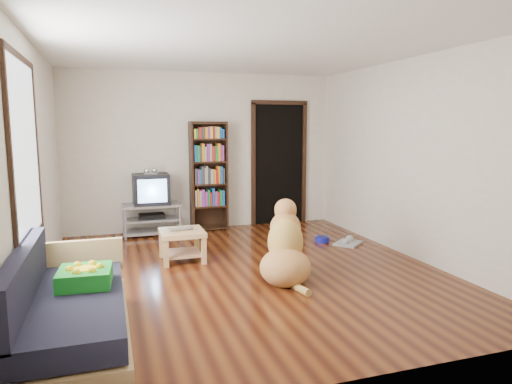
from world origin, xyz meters
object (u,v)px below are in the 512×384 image
object	(u,v)px
coffee_table	(182,239)
green_cushion	(85,277)
dog_bowl	(322,239)
sofa	(69,315)
tv_stand	(152,218)
grey_rag	(348,243)
crt_tv	(151,189)
dog	(285,250)
bookshelf	(208,170)
laptop	(182,230)

from	to	relation	value
coffee_table	green_cushion	bearing A→B (deg)	-120.47
dog_bowl	sofa	distance (m)	4.12
tv_stand	sofa	bearing A→B (deg)	-105.02
green_cushion	grey_rag	bearing A→B (deg)	32.39
dog_bowl	sofa	xyz separation A→B (m)	(-3.36, -2.37, 0.22)
green_cushion	tv_stand	size ratio (longest dim) A/B	0.46
tv_stand	crt_tv	bearing A→B (deg)	90.00
green_cushion	crt_tv	distance (m)	3.55
grey_rag	sofa	size ratio (longest dim) A/B	0.22
grey_rag	dog	distance (m)	1.85
dog_bowl	tv_stand	xyz separation A→B (m)	(-2.38, 1.26, 0.23)
grey_rag	bookshelf	xyz separation A→B (m)	(-1.73, 1.60, 0.99)
dog_bowl	coffee_table	distance (m)	2.19
dog	laptop	bearing A→B (deg)	134.58
grey_rag	tv_stand	distance (m)	3.09
tv_stand	dog	world-z (taller)	dog
crt_tv	dog	bearing A→B (deg)	-64.89
grey_rag	coffee_table	distance (m)	2.46
sofa	coffee_table	bearing A→B (deg)	59.53
sofa	dog	world-z (taller)	dog
dog_bowl	sofa	size ratio (longest dim) A/B	0.12
bookshelf	sofa	distance (m)	4.26
sofa	coffee_table	distance (m)	2.38
dog_bowl	dog	world-z (taller)	dog
grey_rag	sofa	xyz separation A→B (m)	(-3.66, -2.12, 0.25)
bookshelf	dog	xyz separation A→B (m)	(0.29, -2.73, -0.67)
dog_bowl	grey_rag	size ratio (longest dim) A/B	0.55
tv_stand	coffee_table	world-z (taller)	tv_stand
coffee_table	dog	xyz separation A→B (m)	(1.01, -1.05, 0.05)
dog	bookshelf	bearing A→B (deg)	96.15
dog_bowl	sofa	world-z (taller)	sofa
crt_tv	sofa	world-z (taller)	crt_tv
laptop	crt_tv	size ratio (longest dim) A/B	0.54
bookshelf	crt_tv	bearing A→B (deg)	-175.68
dog_bowl	grey_rag	distance (m)	0.39
laptop	bookshelf	xyz separation A→B (m)	(0.72, 1.70, 0.59)
sofa	dog	bearing A→B (deg)	24.26
tv_stand	crt_tv	world-z (taller)	crt_tv
sofa	green_cushion	bearing A→B (deg)	59.58
crt_tv	dog_bowl	bearing A→B (deg)	-28.29
green_cushion	dog	distance (m)	2.24
dog_bowl	tv_stand	world-z (taller)	tv_stand
laptop	sofa	size ratio (longest dim) A/B	0.17
grey_rag	tv_stand	size ratio (longest dim) A/B	0.44
bookshelf	dog	bearing A→B (deg)	-83.85
tv_stand	sofa	world-z (taller)	sofa
bookshelf	sofa	xyz separation A→B (m)	(-1.92, -3.72, -0.74)
grey_rag	coffee_table	bearing A→B (deg)	-178.45
green_cushion	bookshelf	world-z (taller)	bookshelf
tv_stand	bookshelf	distance (m)	1.20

